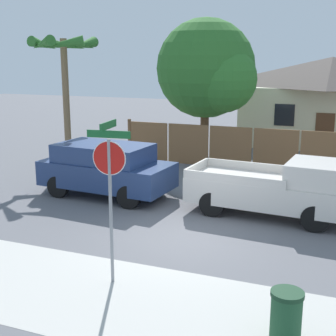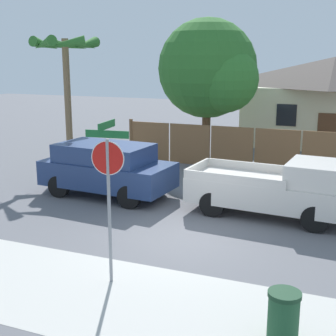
% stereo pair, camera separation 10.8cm
% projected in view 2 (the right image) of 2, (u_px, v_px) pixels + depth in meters
% --- Properties ---
extents(ground_plane, '(80.00, 80.00, 0.00)m').
position_uv_depth(ground_plane, '(184.00, 236.00, 12.46)').
color(ground_plane, slate).
extents(sidewalk_strip, '(36.00, 3.20, 0.01)m').
position_uv_depth(sidewalk_strip, '(121.00, 299.00, 9.21)').
color(sidewalk_strip, beige).
rests_on(sidewalk_strip, ground).
extents(wooden_fence, '(15.54, 0.12, 1.89)m').
position_uv_depth(wooden_fence, '(301.00, 152.00, 19.08)').
color(wooden_fence, brown).
rests_on(wooden_fence, ground).
extents(house, '(9.58, 5.99, 4.72)m').
position_uv_depth(house, '(332.00, 100.00, 25.36)').
color(house, beige).
rests_on(house, ground).
extents(oak_tree, '(4.82, 4.59, 6.48)m').
position_uv_depth(oak_tree, '(211.00, 71.00, 21.51)').
color(oak_tree, brown).
rests_on(oak_tree, ground).
extents(palm_tree, '(2.72, 2.93, 5.53)m').
position_uv_depth(palm_tree, '(66.00, 55.00, 19.52)').
color(palm_tree, brown).
rests_on(palm_tree, ground).
extents(red_suv, '(4.63, 2.38, 1.80)m').
position_uv_depth(red_suv, '(107.00, 168.00, 15.98)').
color(red_suv, navy).
rests_on(red_suv, ground).
extents(orange_pickup, '(4.95, 2.33, 1.76)m').
position_uv_depth(orange_pickup, '(277.00, 189.00, 13.89)').
color(orange_pickup, silver).
rests_on(orange_pickup, ground).
extents(stop_sign, '(0.91, 0.82, 3.42)m').
position_uv_depth(stop_sign, '(108.00, 175.00, 9.43)').
color(stop_sign, gray).
rests_on(stop_sign, ground).
extents(trash_bin, '(0.56, 0.56, 0.88)m').
position_uv_depth(trash_bin, '(283.00, 316.00, 7.78)').
color(trash_bin, '#1E4C2D').
rests_on(trash_bin, ground).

